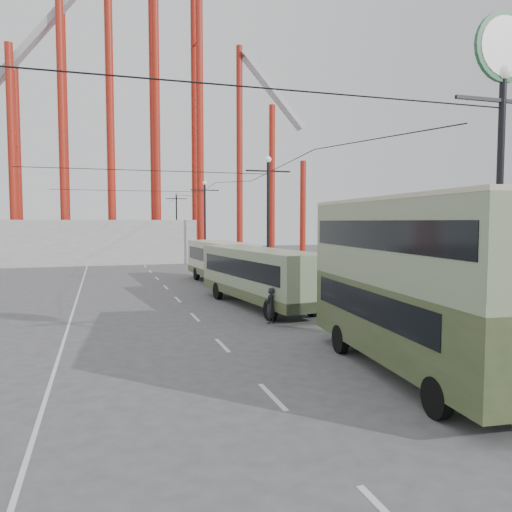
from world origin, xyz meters
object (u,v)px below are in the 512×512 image
object	(u,v)px
single_decker_cream	(221,260)
double_decker_bus	(412,276)
single_decker_green	(259,274)
pedestrian	(270,306)
lamp_post_near	(502,116)

from	to	relation	value
single_decker_cream	double_decker_bus	bearing A→B (deg)	-93.66
double_decker_bus	single_decker_green	distance (m)	13.55
single_decker_green	single_decker_cream	world-z (taller)	single_decker_green
single_decker_cream	pedestrian	bearing A→B (deg)	-99.27
lamp_post_near	single_decker_cream	world-z (taller)	lamp_post_near
double_decker_bus	pedestrian	distance (m)	9.28
single_decker_cream	pedestrian	world-z (taller)	single_decker_cream
lamp_post_near	single_decker_cream	xyz separation A→B (m)	(-2.18, 26.03, -6.03)
lamp_post_near	pedestrian	world-z (taller)	lamp_post_near
lamp_post_near	single_decker_cream	bearing A→B (deg)	94.79
single_decker_green	single_decker_cream	size ratio (longest dim) A/B	1.12
double_decker_bus	lamp_post_near	bearing A→B (deg)	-36.95
lamp_post_near	pedestrian	size ratio (longest dim) A/B	6.29
single_decker_cream	single_decker_green	bearing A→B (deg)	-96.56
lamp_post_near	single_decker_green	distance (m)	16.40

